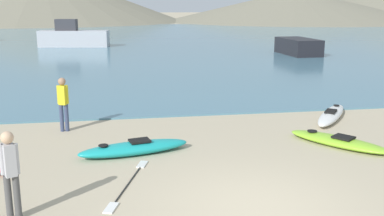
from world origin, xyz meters
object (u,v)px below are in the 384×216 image
kayak_on_sand_4 (134,148)px  person_near_waterline (63,101)px  person_near_foreground (10,170)px  moored_boat_1 (73,37)px  kayak_on_sand_0 (331,115)px  moored_boat_0 (298,46)px  kayak_on_sand_5 (338,141)px  loose_paddle (128,184)px

kayak_on_sand_4 → person_near_waterline: person_near_waterline is taller
person_near_foreground → moored_boat_1: bearing=92.9°
kayak_on_sand_0 → kayak_on_sand_4: 7.01m
person_near_foreground → moored_boat_0: size_ratio=0.36×
kayak_on_sand_4 → person_near_waterline: bearing=128.2°
kayak_on_sand_5 → moored_boat_1: (-9.33, 30.06, 0.77)m
person_near_waterline → loose_paddle: bearing=-68.6°
kayak_on_sand_5 → person_near_foreground: bearing=-159.0°
kayak_on_sand_4 → loose_paddle: kayak_on_sand_4 is taller
kayak_on_sand_5 → loose_paddle: 5.88m
kayak_on_sand_5 → loose_paddle: size_ratio=1.01×
kayak_on_sand_4 → kayak_on_sand_0: bearing=20.6°
kayak_on_sand_0 → kayak_on_sand_5: size_ratio=1.05×
loose_paddle → moored_boat_1: bearing=96.7°
kayak_on_sand_0 → moored_boat_0: (6.42, 18.15, 0.50)m
loose_paddle → person_near_waterline: bearing=111.4°
kayak_on_sand_5 → person_near_foreground: person_near_foreground is taller
moored_boat_1 → person_near_waterline: bearing=-85.9°
person_near_waterline → moored_boat_1: bearing=94.1°
kayak_on_sand_5 → person_near_foreground: 8.24m
kayak_on_sand_5 → moored_boat_1: moored_boat_1 is taller
person_near_foreground → kayak_on_sand_0: bearing=32.6°
kayak_on_sand_5 → moored_boat_1: bearing=107.3°
kayak_on_sand_5 → moored_boat_0: (7.57, 20.84, 0.52)m
person_near_foreground → person_near_waterline: person_near_waterline is taller
person_near_waterline → moored_boat_0: 23.49m
kayak_on_sand_0 → person_near_foreground: person_near_foreground is taller
kayak_on_sand_0 → moored_boat_0: bearing=70.5°
kayak_on_sand_4 → person_near_waterline: size_ratio=1.81×
kayak_on_sand_4 → person_near_waterline: 3.25m
moored_boat_1 → loose_paddle: moored_boat_1 is taller
kayak_on_sand_4 → kayak_on_sand_5: (5.40, -0.22, -0.04)m
kayak_on_sand_4 → person_near_foreground: bearing=-125.4°
loose_paddle → moored_boat_0: bearing=59.7°
kayak_on_sand_4 → moored_boat_1: 30.10m
kayak_on_sand_5 → moored_boat_0: moored_boat_0 is taller
kayak_on_sand_0 → person_near_waterline: 8.54m
kayak_on_sand_4 → moored_boat_0: size_ratio=0.66×
kayak_on_sand_0 → moored_boat_1: (-10.49, 27.37, 0.75)m
kayak_on_sand_0 → kayak_on_sand_5: bearing=-113.2°
kayak_on_sand_0 → loose_paddle: 8.08m
person_near_waterline → person_near_foreground: bearing=-93.0°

